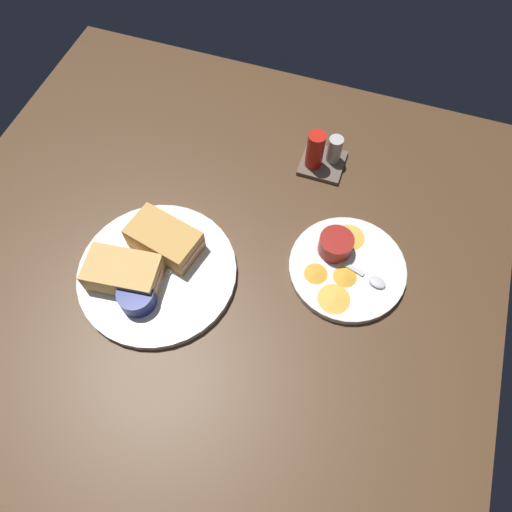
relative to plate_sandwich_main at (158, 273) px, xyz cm
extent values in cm
cube|color=#4C331E|center=(7.69, 5.03, -2.30)|extent=(110.00, 110.00, 3.00)
cylinder|color=silver|center=(0.00, 0.00, 0.00)|extent=(29.40, 29.40, 1.60)
cube|color=tan|center=(-0.49, 5.56, 3.20)|extent=(14.37, 10.32, 4.80)
cube|color=#DB938E|center=(-0.49, 5.56, 3.20)|extent=(14.49, 9.79, 0.80)
cube|color=tan|center=(-4.57, -3.21, 3.20)|extent=(13.84, 9.15, 4.80)
cube|color=#DB938E|center=(-4.57, -3.21, 3.20)|extent=(14.02, 8.57, 0.80)
cylinder|color=navy|center=(-0.46, -6.60, 2.66)|extent=(6.49, 6.49, 3.72)
cylinder|color=black|center=(-0.46, -6.60, 4.12)|extent=(5.32, 5.32, 0.60)
cube|color=silver|center=(3.14, 2.19, 1.05)|extent=(2.83, 5.39, 0.40)
ellipsoid|color=silver|center=(1.06, -2.90, 1.20)|extent=(3.25, 3.80, 0.80)
cylinder|color=silver|center=(33.20, 12.20, 0.00)|extent=(21.84, 21.84, 1.60)
cylinder|color=maroon|center=(29.92, 14.93, 2.69)|extent=(6.37, 6.37, 3.78)
cylinder|color=olive|center=(29.92, 14.93, 4.18)|extent=(5.23, 5.23, 0.60)
cube|color=silver|center=(33.70, 12.06, 1.05)|extent=(5.51, 2.28, 0.40)
ellipsoid|color=silver|center=(38.99, 10.54, 1.20)|extent=(3.68, 2.99, 0.80)
cone|color=gold|center=(27.97, 8.84, 1.10)|extent=(5.75, 5.75, 0.60)
cone|color=gold|center=(33.19, 9.99, 1.10)|extent=(5.23, 5.23, 0.60)
cone|color=gold|center=(32.36, 5.38, 1.10)|extent=(8.19, 8.19, 0.60)
cone|color=gold|center=(31.96, 18.40, 1.10)|extent=(7.58, 7.58, 0.60)
cube|color=brown|center=(22.31, 35.26, -0.30)|extent=(9.00, 9.00, 1.00)
cylinder|color=red|center=(20.51, 34.06, 4.45)|extent=(3.60, 3.60, 8.50)
cylinder|color=#B2B2B2|center=(24.11, 36.66, 3.20)|extent=(3.00, 3.00, 6.00)
camera|label=1|loc=(29.91, -31.07, 78.73)|focal=33.15mm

